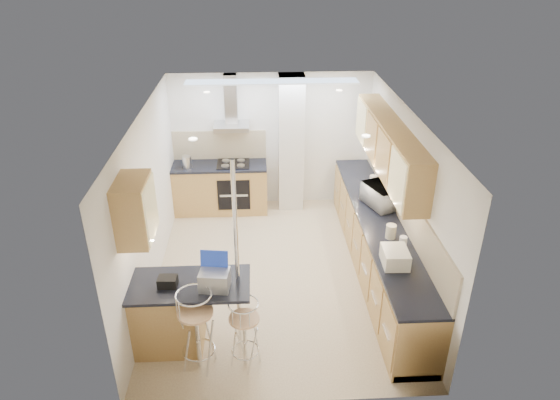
{
  "coord_description": "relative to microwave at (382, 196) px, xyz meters",
  "views": [
    {
      "loc": [
        -0.28,
        -6.23,
        4.49
      ],
      "look_at": [
        0.05,
        0.2,
        1.16
      ],
      "focal_mm": 32.0,
      "sensor_mm": 36.0,
      "label": 1
    }
  ],
  "objects": [
    {
      "name": "bread_bin",
      "position": [
        -0.19,
        -1.55,
        -0.06
      ],
      "size": [
        0.32,
        0.4,
        0.21
      ],
      "primitive_type": "cube",
      "rotation": [
        0.0,
        0.0,
        -0.03
      ],
      "color": "white",
      "rests_on": "right_counter"
    },
    {
      "name": "microwave",
      "position": [
        0.0,
        0.0,
        0.0
      ],
      "size": [
        0.59,
        0.7,
        0.33
      ],
      "primitive_type": "imported",
      "rotation": [
        0.0,
        0.0,
        1.95
      ],
      "color": "silver",
      "rests_on": "right_counter"
    },
    {
      "name": "jar_c",
      "position": [
        -0.09,
        -0.93,
        -0.07
      ],
      "size": [
        0.15,
        0.15,
        0.19
      ],
      "primitive_type": "cylinder",
      "rotation": [
        0.0,
        0.0,
        -0.11
      ],
      "color": "beige",
      "rests_on": "right_counter"
    },
    {
      "name": "bar_stool_near",
      "position": [
        -2.61,
        -2.2,
        -0.55
      ],
      "size": [
        0.48,
        0.48,
        1.07
      ],
      "primitive_type": null,
      "rotation": [
        0.0,
        0.0,
        0.11
      ],
      "color": "tan",
      "rests_on": "ground"
    },
    {
      "name": "bar_stool_end",
      "position": [
        -2.06,
        -2.2,
        -0.63
      ],
      "size": [
        0.44,
        0.44,
        0.91
      ],
      "primitive_type": null,
      "rotation": [
        0.0,
        0.0,
        1.36
      ],
      "color": "tan",
      "rests_on": "ground"
    },
    {
      "name": "jar_d",
      "position": [
        0.02,
        -1.15,
        -0.09
      ],
      "size": [
        0.1,
        0.1,
        0.14
      ],
      "primitive_type": "cylinder",
      "rotation": [
        0.0,
        0.0,
        0.03
      ],
      "color": "silver",
      "rests_on": "right_counter"
    },
    {
      "name": "jar_b",
      "position": [
        0.05,
        0.8,
        -0.1
      ],
      "size": [
        0.14,
        0.14,
        0.14
      ],
      "primitive_type": "cylinder",
      "rotation": [
        0.0,
        0.0,
        0.31
      ],
      "color": "white",
      "rests_on": "right_counter"
    },
    {
      "name": "peninsula",
      "position": [
        -2.73,
        -1.85,
        -0.61
      ],
      "size": [
        1.47,
        0.72,
        0.94
      ],
      "color": "#B48548",
      "rests_on": "ground"
    },
    {
      "name": "room_shell",
      "position": [
        -1.28,
        -0.02,
        0.46
      ],
      "size": [
        3.64,
        4.84,
        2.51
      ],
      "color": "white",
      "rests_on": "ground"
    },
    {
      "name": "bag",
      "position": [
        -2.94,
        -1.88,
        -0.08
      ],
      "size": [
        0.23,
        0.17,
        0.12
      ],
      "primitive_type": "cube",
      "rotation": [
        0.0,
        0.0,
        -0.06
      ],
      "color": "black",
      "rests_on": "peninsula"
    },
    {
      "name": "laptop",
      "position": [
        -2.39,
        -1.95,
        -0.03
      ],
      "size": [
        0.37,
        0.29,
        0.23
      ],
      "primitive_type": "cube",
      "rotation": [
        0.0,
        0.0,
        -0.13
      ],
      "color": "#9DA1A5",
      "rests_on": "peninsula"
    },
    {
      "name": "right_counter",
      "position": [
        -0.1,
        -0.4,
        -0.62
      ],
      "size": [
        0.63,
        4.4,
        0.92
      ],
      "color": "#B48548",
      "rests_on": "ground"
    },
    {
      "name": "kettle",
      "position": [
        -3.11,
        1.57,
        -0.05
      ],
      "size": [
        0.16,
        0.16,
        0.23
      ],
      "primitive_type": "cylinder",
      "color": "#B7B9BD",
      "rests_on": "back_counter"
    },
    {
      "name": "jar_a",
      "position": [
        -0.17,
        0.36,
        -0.08
      ],
      "size": [
        0.14,
        0.14,
        0.16
      ],
      "primitive_type": "cylinder",
      "rotation": [
        0.0,
        0.0,
        0.16
      ],
      "color": "white",
      "rests_on": "right_counter"
    },
    {
      "name": "ground",
      "position": [
        -1.6,
        -0.4,
        -1.08
      ],
      "size": [
        4.8,
        4.8,
        0.0
      ],
      "primitive_type": "plane",
      "color": "tan",
      "rests_on": "ground"
    },
    {
      "name": "back_counter",
      "position": [
        -2.55,
        1.7,
        -0.62
      ],
      "size": [
        1.7,
        0.63,
        0.92
      ],
      "color": "#B48548",
      "rests_on": "ground"
    }
  ]
}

